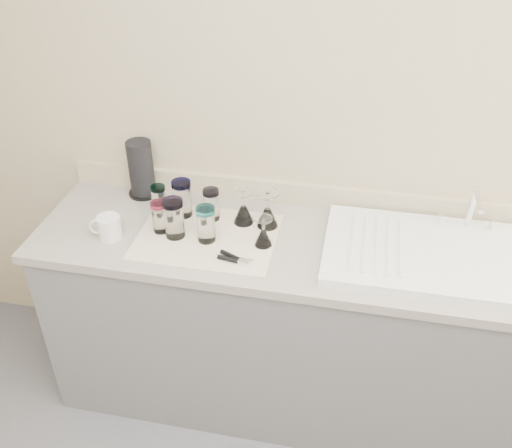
% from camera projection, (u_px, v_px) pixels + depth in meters
% --- Properties ---
extents(room_envelope, '(3.54, 3.50, 2.52)m').
position_uv_depth(room_envelope, '(189.00, 344.00, 0.92)').
color(room_envelope, '#55555A').
rests_on(room_envelope, ground).
extents(counter_unit, '(2.06, 0.62, 0.90)m').
position_uv_depth(counter_unit, '(286.00, 323.00, 2.51)').
color(counter_unit, '#5E5E62').
rests_on(counter_unit, ground).
extents(sink_unit, '(0.82, 0.50, 0.22)m').
position_uv_depth(sink_unit, '(433.00, 254.00, 2.16)').
color(sink_unit, white).
rests_on(sink_unit, counter_unit).
extents(dish_towel, '(0.55, 0.42, 0.01)m').
position_uv_depth(dish_towel, '(207.00, 237.00, 2.28)').
color(dish_towel, white).
rests_on(dish_towel, counter_unit).
extents(tumbler_teal, '(0.06, 0.06, 0.12)m').
position_uv_depth(tumbler_teal, '(159.00, 199.00, 2.39)').
color(tumbler_teal, white).
rests_on(tumbler_teal, dish_towel).
extents(tumbler_cyan, '(0.08, 0.08, 0.16)m').
position_uv_depth(tumbler_cyan, '(182.00, 198.00, 2.36)').
color(tumbler_cyan, white).
rests_on(tumbler_cyan, dish_towel).
extents(tumbler_purple, '(0.07, 0.07, 0.14)m').
position_uv_depth(tumbler_purple, '(211.00, 204.00, 2.34)').
color(tumbler_purple, white).
rests_on(tumbler_purple, dish_towel).
extents(tumbler_magenta, '(0.07, 0.07, 0.13)m').
position_uv_depth(tumbler_magenta, '(160.00, 217.00, 2.27)').
color(tumbler_magenta, white).
rests_on(tumbler_magenta, dish_towel).
extents(tumbler_blue, '(0.08, 0.08, 0.16)m').
position_uv_depth(tumbler_blue, '(174.00, 218.00, 2.23)').
color(tumbler_blue, white).
rests_on(tumbler_blue, dish_towel).
extents(tumbler_lavender, '(0.08, 0.08, 0.15)m').
position_uv_depth(tumbler_lavender, '(206.00, 224.00, 2.21)').
color(tumbler_lavender, white).
rests_on(tumbler_lavender, dish_towel).
extents(goblet_back_left, '(0.08, 0.08, 0.15)m').
position_uv_depth(goblet_back_left, '(243.00, 212.00, 2.33)').
color(goblet_back_left, white).
rests_on(goblet_back_left, dish_towel).
extents(goblet_back_right, '(0.09, 0.09, 0.16)m').
position_uv_depth(goblet_back_right, '(267.00, 215.00, 2.31)').
color(goblet_back_right, white).
rests_on(goblet_back_right, dish_towel).
extents(goblet_front_right, '(0.07, 0.07, 0.12)m').
position_uv_depth(goblet_front_right, '(263.00, 236.00, 2.21)').
color(goblet_front_right, white).
rests_on(goblet_front_right, dish_towel).
extents(can_opener, '(0.14, 0.08, 0.02)m').
position_uv_depth(can_opener, '(236.00, 259.00, 2.14)').
color(can_opener, silver).
rests_on(can_opener, dish_towel).
extents(white_mug, '(0.14, 0.11, 0.09)m').
position_uv_depth(white_mug, '(109.00, 227.00, 2.26)').
color(white_mug, silver).
rests_on(white_mug, counter_unit).
extents(paper_towel_roll, '(0.14, 0.14, 0.26)m').
position_uv_depth(paper_towel_roll, '(141.00, 169.00, 2.49)').
color(paper_towel_roll, black).
rests_on(paper_towel_roll, counter_unit).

